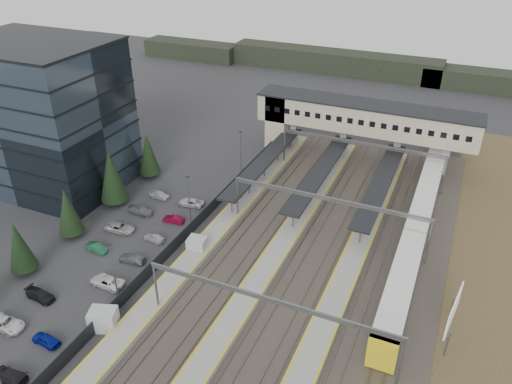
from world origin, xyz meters
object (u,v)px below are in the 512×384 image
at_px(train, 423,205).
at_px(relay_cabin_far, 197,245).
at_px(office_building, 43,116).
at_px(billboard, 453,311).
at_px(footbridge, 349,118).
at_px(relay_cabin_near, 103,319).

bearing_deg(train, relay_cabin_far, -141.75).
bearing_deg(office_building, billboard, -9.19).
relative_size(footbridge, billboard, 6.13).
xyz_separation_m(office_building, billboard, (66.04, -10.68, -8.28)).
distance_m(relay_cabin_near, relay_cabin_far, 17.05).
distance_m(relay_cabin_near, train, 48.89).
height_order(footbridge, train, footbridge).
distance_m(office_building, relay_cabin_near, 40.34).
distance_m(relay_cabin_far, billboard, 33.71).
bearing_deg(relay_cabin_far, office_building, 166.18).
height_order(office_building, footbridge, office_building).
bearing_deg(relay_cabin_near, office_building, 140.23).
distance_m(office_building, train, 62.33).
bearing_deg(office_building, footbridge, 34.47).
xyz_separation_m(relay_cabin_near, relay_cabin_far, (2.70, 16.83, -0.11)).
height_order(relay_cabin_near, billboard, billboard).
distance_m(relay_cabin_far, footbridge, 40.18).
relative_size(office_building, train, 0.37).
xyz_separation_m(office_building, relay_cabin_near, (29.85, -24.84, -10.92)).
bearing_deg(relay_cabin_far, train, 38.25).
relative_size(relay_cabin_near, relay_cabin_far, 1.32).
distance_m(footbridge, train, 23.79).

